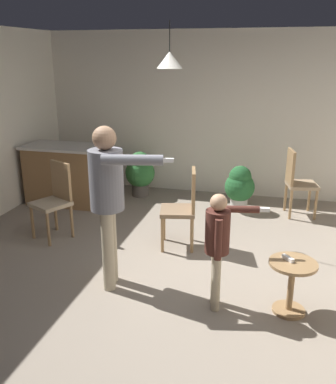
# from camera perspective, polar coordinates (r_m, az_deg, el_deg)

# --- Properties ---
(ground) EXTENTS (7.68, 7.68, 0.00)m
(ground) POSITION_cam_1_polar(r_m,az_deg,el_deg) (4.57, 2.85, -12.38)
(ground) COLOR gray
(wall_back) EXTENTS (6.40, 0.10, 2.70)m
(wall_back) POSITION_cam_1_polar(r_m,az_deg,el_deg) (7.16, 8.37, 10.27)
(wall_back) COLOR silver
(wall_back) RESTS_ON ground
(kitchen_counter) EXTENTS (1.26, 0.66, 0.95)m
(kitchen_counter) POSITION_cam_1_polar(r_m,az_deg,el_deg) (6.95, -13.66, 2.35)
(kitchen_counter) COLOR olive
(kitchen_counter) RESTS_ON ground
(side_table_by_couch) EXTENTS (0.44, 0.44, 0.52)m
(side_table_by_couch) POSITION_cam_1_polar(r_m,az_deg,el_deg) (4.13, 16.39, -11.48)
(side_table_by_couch) COLOR #99754C
(side_table_by_couch) RESTS_ON ground
(person_adult) EXTENTS (0.86, 0.48, 1.68)m
(person_adult) POSITION_cam_1_polar(r_m,az_deg,el_deg) (4.17, -8.10, 0.19)
(person_adult) COLOR tan
(person_adult) RESTS_ON ground
(person_child) EXTENTS (0.56, 0.41, 1.14)m
(person_child) POSITION_cam_1_polar(r_m,az_deg,el_deg) (3.90, 6.85, -6.32)
(person_child) COLOR tan
(person_child) RESTS_ON ground
(dining_chair_by_counter) EXTENTS (0.50, 0.50, 1.00)m
(dining_chair_by_counter) POSITION_cam_1_polar(r_m,az_deg,el_deg) (5.18, 2.14, -1.85)
(dining_chair_by_counter) COLOR #99754C
(dining_chair_by_counter) RESTS_ON ground
(dining_chair_near_wall) EXTENTS (0.56, 0.56, 1.00)m
(dining_chair_near_wall) POSITION_cam_1_polar(r_m,az_deg,el_deg) (5.66, -15.08, -0.70)
(dining_chair_near_wall) COLOR #99754C
(dining_chair_near_wall) RESTS_ON ground
(dining_chair_centre_back) EXTENTS (0.49, 0.49, 1.00)m
(dining_chair_centre_back) POSITION_cam_1_polar(r_m,az_deg,el_deg) (6.49, 17.11, 1.54)
(dining_chair_centre_back) COLOR #99754C
(dining_chair_centre_back) RESTS_ON ground
(potted_plant_corner) EXTENTS (0.46, 0.46, 0.70)m
(potted_plant_corner) POSITION_cam_1_polar(r_m,az_deg,el_deg) (6.55, 9.69, 0.81)
(potted_plant_corner) COLOR #B7B2AD
(potted_plant_corner) RESTS_ON ground
(potted_plant_by_wall) EXTENTS (0.50, 0.50, 0.76)m
(potted_plant_by_wall) POSITION_cam_1_polar(r_m,az_deg,el_deg) (7.13, -3.81, 2.76)
(potted_plant_by_wall) COLOR #4C4742
(potted_plant_by_wall) RESTS_ON ground
(spare_remote_on_table) EXTENTS (0.11, 0.12, 0.04)m
(spare_remote_on_table) POSITION_cam_1_polar(r_m,az_deg,el_deg) (4.06, 15.95, -8.64)
(spare_remote_on_table) COLOR white
(spare_remote_on_table) RESTS_ON side_table_by_couch
(ceiling_light_pendant) EXTENTS (0.32, 0.32, 0.55)m
(ceiling_light_pendant) POSITION_cam_1_polar(r_m,az_deg,el_deg) (5.36, 0.21, 17.48)
(ceiling_light_pendant) COLOR silver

